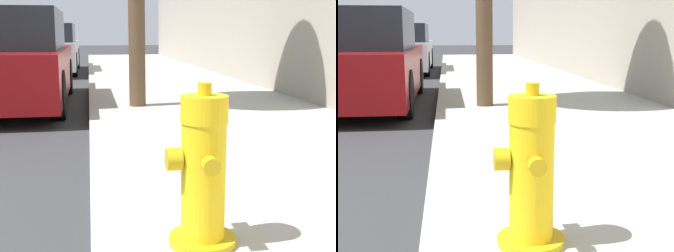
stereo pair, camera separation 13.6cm
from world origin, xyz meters
TOP-DOWN VIEW (x-y plane):
  - fire_hydrant at (2.60, 0.11)m, footprint 0.35×0.34m
  - parked_car_near at (0.82, 5.57)m, footprint 1.85×4.25m
  - parked_car_mid at (0.84, 11.84)m, footprint 1.87×4.53m

SIDE VIEW (x-z plane):
  - fire_hydrant at x=2.60m, z-range 0.08..0.88m
  - parked_car_mid at x=0.84m, z-range -0.02..1.36m
  - parked_car_near at x=0.82m, z-range -0.03..1.45m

